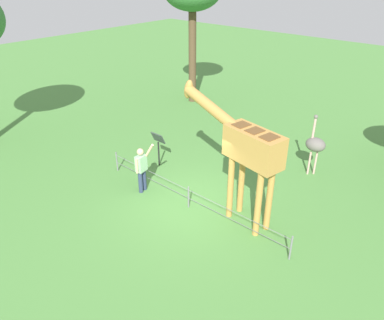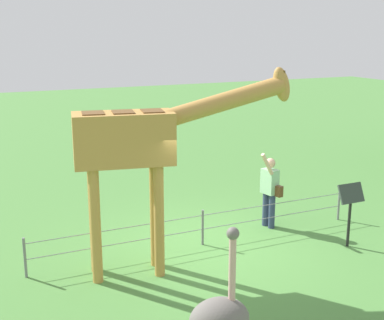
{
  "view_description": "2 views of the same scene",
  "coord_description": "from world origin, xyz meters",
  "px_view_note": "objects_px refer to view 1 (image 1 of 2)",
  "views": [
    {
      "loc": [
        -6.37,
        7.33,
        6.86
      ],
      "look_at": [
        0.01,
        0.04,
        1.61
      ],
      "focal_mm": 34.67,
      "sensor_mm": 36.0,
      "label": 1
    },
    {
      "loc": [
        -4.44,
        -8.88,
        4.31
      ],
      "look_at": [
        -0.33,
        0.02,
        1.87
      ],
      "focal_mm": 49.43,
      "sensor_mm": 36.0,
      "label": 2
    }
  ],
  "objects_px": {
    "giraffe": "(244,146)",
    "ostrich": "(315,145)",
    "info_sign": "(158,142)",
    "visitor": "(142,167)"
  },
  "relations": [
    {
      "from": "giraffe",
      "to": "ostrich",
      "type": "bearing_deg",
      "value": -97.4
    },
    {
      "from": "info_sign",
      "to": "giraffe",
      "type": "bearing_deg",
      "value": 170.99
    },
    {
      "from": "giraffe",
      "to": "ostrich",
      "type": "relative_size",
      "value": 1.75
    },
    {
      "from": "visitor",
      "to": "info_sign",
      "type": "bearing_deg",
      "value": -61.49
    },
    {
      "from": "giraffe",
      "to": "visitor",
      "type": "height_order",
      "value": "giraffe"
    },
    {
      "from": "ostrich",
      "to": "info_sign",
      "type": "bearing_deg",
      "value": 34.36
    },
    {
      "from": "ostrich",
      "to": "info_sign",
      "type": "distance_m",
      "value": 5.59
    },
    {
      "from": "giraffe",
      "to": "visitor",
      "type": "distance_m",
      "value": 3.69
    },
    {
      "from": "visitor",
      "to": "ostrich",
      "type": "relative_size",
      "value": 0.79
    },
    {
      "from": "giraffe",
      "to": "ostrich",
      "type": "xyz_separation_m",
      "value": [
        -0.49,
        -3.81,
        -1.19
      ]
    }
  ]
}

